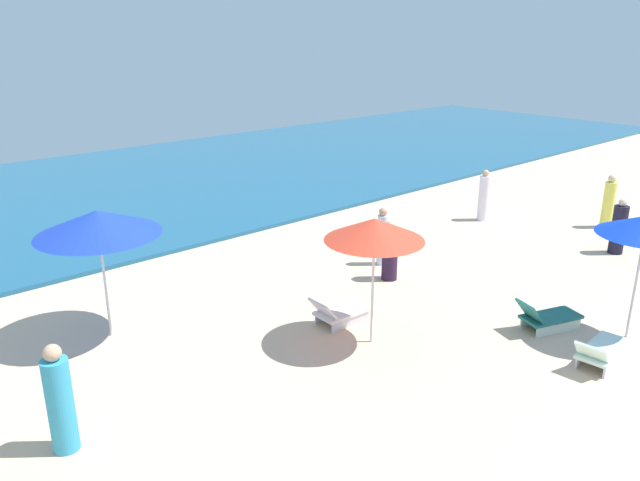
{
  "coord_description": "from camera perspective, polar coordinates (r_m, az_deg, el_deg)",
  "views": [
    {
      "loc": [
        -10.01,
        0.06,
        6.02
      ],
      "look_at": [
        -1.11,
        10.14,
        1.34
      ],
      "focal_mm": 34.97,
      "sensor_mm": 36.0,
      "label": 1
    }
  ],
  "objects": [
    {
      "name": "lounge_chair_0_0",
      "position": [
        13.26,
        1.68,
        -6.58
      ],
      "size": [
        1.28,
        0.68,
        0.66
      ],
      "rotation": [
        0.0,
        0.0,
        1.53
      ],
      "color": "silver",
      "rests_on": "ground_plane"
    },
    {
      "name": "beachgoer_0",
      "position": [
        20.73,
        14.76,
        3.88
      ],
      "size": [
        0.45,
        0.45,
        1.66
      ],
      "rotation": [
        0.0,
        0.0,
        4.32
      ],
      "color": "white",
      "rests_on": "ground_plane"
    },
    {
      "name": "umbrella_1",
      "position": [
        12.7,
        -19.68,
        1.55
      ],
      "size": [
        2.41,
        2.41,
        2.66
      ],
      "color": "silver",
      "rests_on": "ground_plane"
    },
    {
      "name": "lounge_chair_2_0",
      "position": [
        12.92,
        24.37,
        -9.22
      ],
      "size": [
        1.54,
        0.71,
        0.63
      ],
      "rotation": [
        0.0,
        0.0,
        1.66
      ],
      "color": "silver",
      "rests_on": "ground_plane"
    },
    {
      "name": "lounge_chair_2_1",
      "position": [
        13.85,
        20.04,
        -6.63
      ],
      "size": [
        1.5,
        0.99,
        0.71
      ],
      "rotation": [
        0.0,
        0.0,
        1.24
      ],
      "color": "silver",
      "rests_on": "ground_plane"
    },
    {
      "name": "beachgoer_3",
      "position": [
        18.97,
        25.65,
        1.0
      ],
      "size": [
        0.48,
        0.48,
        1.56
      ],
      "rotation": [
        0.0,
        0.0,
        4.96
      ],
      "color": "black",
      "rests_on": "ground_plane"
    },
    {
      "name": "beachgoer_2",
      "position": [
        16.37,
        5.73,
        0.29
      ],
      "size": [
        0.39,
        0.39,
        1.56
      ],
      "rotation": [
        0.0,
        0.0,
        2.55
      ],
      "color": "white",
      "rests_on": "ground_plane"
    },
    {
      "name": "ocean",
      "position": [
        25.23,
        -16.89,
        4.68
      ],
      "size": [
        60.0,
        15.11,
        0.12
      ],
      "primitive_type": "cube",
      "color": "#1E597D",
      "rests_on": "ground_plane"
    },
    {
      "name": "beachgoer_6",
      "position": [
        21.28,
        24.9,
        3.15
      ],
      "size": [
        0.49,
        0.49,
        1.69
      ],
      "rotation": [
        0.0,
        0.0,
        1.03
      ],
      "color": "#EAE659",
      "rests_on": "ground_plane"
    },
    {
      "name": "beachgoer_4",
      "position": [
        15.42,
        6.42,
        -1.11
      ],
      "size": [
        0.55,
        0.55,
        1.53
      ],
      "rotation": [
        0.0,
        0.0,
        5.46
      ],
      "color": "#2C1A33",
      "rests_on": "ground_plane"
    },
    {
      "name": "beachgoer_1",
      "position": [
        10.11,
        -22.69,
        -13.47
      ],
      "size": [
        0.4,
        0.4,
        1.75
      ],
      "rotation": [
        0.0,
        0.0,
        0.02
      ],
      "color": "#339CC8",
      "rests_on": "ground_plane"
    },
    {
      "name": "umbrella_0",
      "position": [
        11.75,
        5.01,
        1.01
      ],
      "size": [
        1.92,
        1.92,
        2.59
      ],
      "color": "silver",
      "rests_on": "ground_plane"
    }
  ]
}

